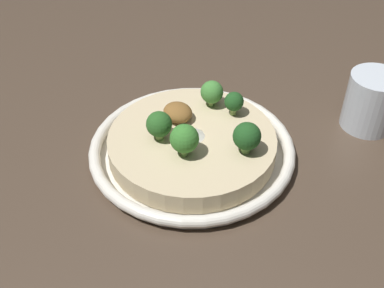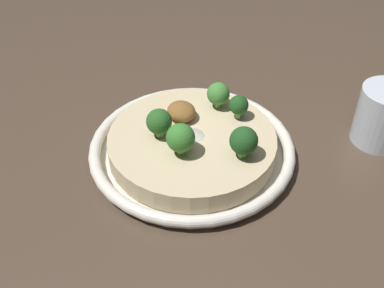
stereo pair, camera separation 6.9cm
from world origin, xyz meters
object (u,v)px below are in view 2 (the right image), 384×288
object	(u,v)px
broccoli_back_right	(159,122)
broccoli_front_left	(244,141)
broccoli_front	(240,106)
broccoli_back	(181,138)
drinking_glass	(384,116)
risotto_bowl	(192,147)
broccoli_front_right	(218,94)

from	to	relation	value
broccoli_back_right	broccoli_front_left	world-z (taller)	broccoli_front_left
broccoli_front	broccoli_back	bearing A→B (deg)	99.98
broccoli_front_left	drinking_glass	xyz separation A→B (m)	(-0.05, -0.22, -0.02)
broccoli_back_right	drinking_glass	size ratio (longest dim) A/B	0.49
broccoli_back	broccoli_front_left	world-z (taller)	broccoli_back
risotto_bowl	broccoli_front_left	size ratio (longest dim) A/B	6.45
broccoli_back_right	broccoli_front_right	bearing A→B (deg)	-83.16
risotto_bowl	broccoli_back	distance (m)	0.06
drinking_glass	broccoli_back	bearing A→B (deg)	71.57
drinking_glass	broccoli_front_left	bearing A→B (deg)	77.96
broccoli_front	broccoli_back_right	xyz separation A→B (m)	(0.03, 0.12, 0.00)
broccoli_back	broccoli_front_left	size ratio (longest dim) A/B	1.02
broccoli_back_right	broccoli_back	xyz separation A→B (m)	(-0.05, -0.01, 0.00)
risotto_bowl	broccoli_back_right	bearing A→B (deg)	56.86
broccoli_back_right	drinking_glass	distance (m)	0.33
broccoli_front_left	drinking_glass	bearing A→B (deg)	-102.04
broccoli_back	drinking_glass	bearing A→B (deg)	-108.43
risotto_bowl	drinking_glass	size ratio (longest dim) A/B	3.35
broccoli_front	broccoli_back	world-z (taller)	broccoli_back
broccoli_front_right	drinking_glass	bearing A→B (deg)	-130.34
broccoli_back_right	broccoli_front_left	distance (m)	0.12
risotto_bowl	broccoli_back	size ratio (longest dim) A/B	6.30
risotto_bowl	broccoli_front	distance (m)	0.09
broccoli_front_right	risotto_bowl	bearing A→B (deg)	118.20
broccoli_back	broccoli_front_right	xyz separation A→B (m)	(0.06, -0.10, -0.00)
broccoli_back	broccoli_front_right	bearing A→B (deg)	-59.37
broccoli_back_right	broccoli_front_right	xyz separation A→B (m)	(0.01, -0.11, -0.00)
broccoli_front	broccoli_back_right	bearing A→B (deg)	76.60
broccoli_front	broccoli_front_left	world-z (taller)	broccoli_front_left
risotto_bowl	broccoli_back	bearing A→B (deg)	125.49
broccoli_back	broccoli_front_right	distance (m)	0.12
broccoli_front_left	drinking_glass	size ratio (longest dim) A/B	0.52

